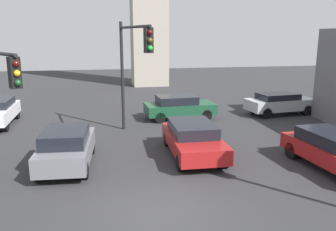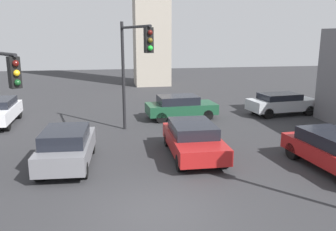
# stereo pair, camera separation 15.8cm
# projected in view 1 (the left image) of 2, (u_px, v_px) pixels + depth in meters

# --- Properties ---
(ground_plane) EXTENTS (84.71, 84.71, 0.00)m
(ground_plane) POSITION_uv_depth(u_px,v_px,m) (158.00, 213.00, 9.94)
(ground_plane) COLOR #2D2D30
(traffic_light_1) EXTENTS (1.11, 4.45, 5.59)m
(traffic_light_1) POSITION_uv_depth(u_px,v_px,m) (133.00, 56.00, 16.04)
(traffic_light_1) COLOR black
(traffic_light_1) RESTS_ON ground_plane
(car_0) EXTENTS (2.03, 4.44, 1.38)m
(car_0) POSITION_uv_depth(u_px,v_px,m) (193.00, 139.00, 14.50)
(car_0) COLOR maroon
(car_0) RESTS_ON ground_plane
(car_1) EXTENTS (2.18, 4.48, 1.40)m
(car_1) POSITION_uv_depth(u_px,v_px,m) (334.00, 150.00, 13.06)
(car_1) COLOR maroon
(car_1) RESTS_ON ground_plane
(car_3) EXTENTS (2.05, 4.09, 1.50)m
(car_3) POSITION_uv_depth(u_px,v_px,m) (67.00, 147.00, 13.30)
(car_3) COLOR slate
(car_3) RESTS_ON ground_plane
(car_4) EXTENTS (4.42, 2.21, 1.36)m
(car_4) POSITION_uv_depth(u_px,v_px,m) (280.00, 103.00, 22.06)
(car_4) COLOR #ADB2B7
(car_4) RESTS_ON ground_plane
(car_6) EXTENTS (4.22, 2.09, 1.39)m
(car_6) POSITION_uv_depth(u_px,v_px,m) (179.00, 106.00, 20.96)
(car_6) COLOR #19472D
(car_6) RESTS_ON ground_plane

